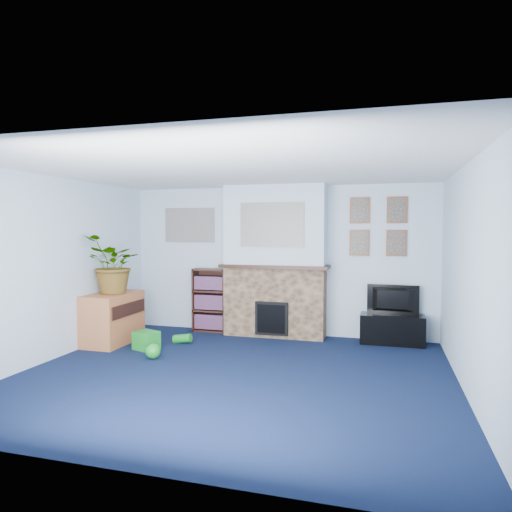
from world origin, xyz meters
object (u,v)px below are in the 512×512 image
(television, at_px, (393,300))
(bookshelf, at_px, (211,301))
(sideboard, at_px, (113,320))
(tv_stand, at_px, (392,329))

(television, height_order, bookshelf, bookshelf)
(bookshelf, relative_size, sideboard, 1.09)
(sideboard, bearing_deg, television, 15.33)
(television, distance_m, bookshelf, 2.92)
(tv_stand, xyz_separation_m, bookshelf, (-2.92, 0.08, 0.28))
(bookshelf, bearing_deg, tv_stand, -1.50)
(bookshelf, bearing_deg, sideboard, -133.98)
(tv_stand, distance_m, television, 0.43)
(tv_stand, height_order, sideboard, sideboard)
(television, height_order, sideboard, television)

